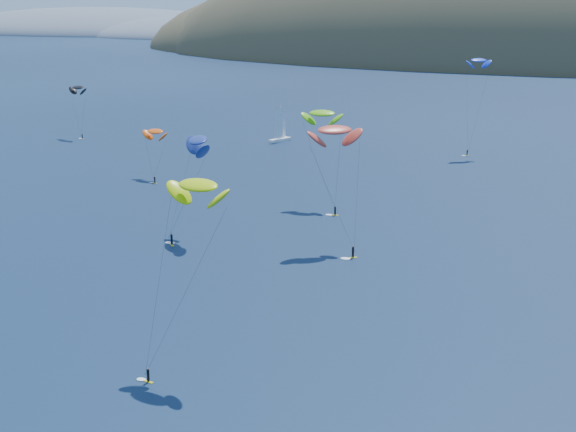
# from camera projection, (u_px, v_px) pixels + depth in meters

# --- Properties ---
(headland) EXTENTS (460.00, 250.00, 60.00)m
(headland) POSITION_uv_depth(u_px,v_px,m) (120.00, 35.00, 881.04)
(headland) COLOR slate
(headland) RESTS_ON ground
(sailboat) EXTENTS (9.65, 9.16, 11.53)m
(sailboat) POSITION_uv_depth(u_px,v_px,m) (280.00, 138.00, 244.33)
(sailboat) COLOR white
(sailboat) RESTS_ON ground
(kitesurfer_1) EXTENTS (8.03, 9.45, 13.40)m
(kitesurfer_1) POSITION_uv_depth(u_px,v_px,m) (155.00, 131.00, 194.84)
(kitesurfer_1) COLOR gold
(kitesurfer_1) RESTS_ON ground
(kitesurfer_2) EXTENTS (9.05, 11.25, 24.63)m
(kitesurfer_2) POSITION_uv_depth(u_px,v_px,m) (198.00, 185.00, 94.53)
(kitesurfer_2) COLOR gold
(kitesurfer_2) RESTS_ON ground
(kitesurfer_3) EXTENTS (10.83, 11.30, 21.88)m
(kitesurfer_3) POSITION_uv_depth(u_px,v_px,m) (322.00, 113.00, 168.42)
(kitesurfer_3) COLOR gold
(kitesurfer_3) RESTS_ON ground
(kitesurfer_4) EXTENTS (7.80, 7.17, 28.01)m
(kitesurfer_4) POSITION_uv_depth(u_px,v_px,m) (479.00, 60.00, 218.77)
(kitesurfer_4) COLOR gold
(kitesurfer_4) RESTS_ON ground
(kitesurfer_9) EXTENTS (11.57, 12.36, 23.57)m
(kitesurfer_9) POSITION_uv_depth(u_px,v_px,m) (335.00, 130.00, 140.33)
(kitesurfer_9) COLOR gold
(kitesurfer_9) RESTS_ON ground
(kitesurfer_10) EXTENTS (9.89, 14.18, 20.76)m
(kitesurfer_10) POSITION_uv_depth(u_px,v_px,m) (198.00, 140.00, 146.67)
(kitesurfer_10) COLOR gold
(kitesurfer_10) RESTS_ON ground
(kitesurfer_12) EXTENTS (7.98, 6.26, 17.49)m
(kitesurfer_12) POSITION_uv_depth(u_px,v_px,m) (78.00, 88.00, 247.59)
(kitesurfer_12) COLOR gold
(kitesurfer_12) RESTS_ON ground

